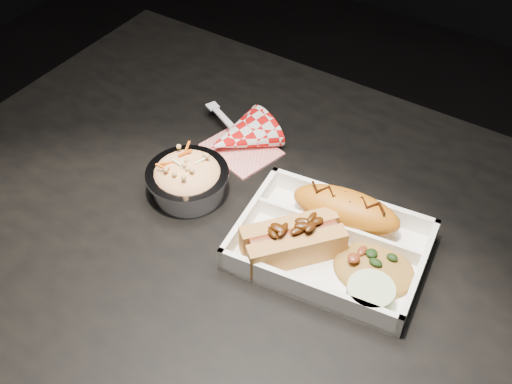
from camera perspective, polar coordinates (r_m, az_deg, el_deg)
dining_table at (r=0.96m, az=3.13°, el=-8.40°), size 1.20×0.80×0.75m
food_tray at (r=0.88m, az=6.64°, el=-4.94°), size 0.27×0.21×0.04m
fried_pastry at (r=0.90m, az=8.00°, el=-1.54°), size 0.16×0.08×0.05m
hotdog at (r=0.85m, az=3.31°, el=-4.22°), size 0.13×0.14×0.06m
fried_rice_mound at (r=0.85m, az=10.53°, el=-6.29°), size 0.12×0.10×0.03m
cupcake_liner at (r=0.82m, az=10.10°, el=-9.01°), size 0.06×0.06×0.03m
foil_coleslaw_cup at (r=0.95m, az=-6.10°, el=1.28°), size 0.12×0.12×0.07m
napkin_fork at (r=1.03m, az=-1.47°, el=4.91°), size 0.17×0.14×0.10m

